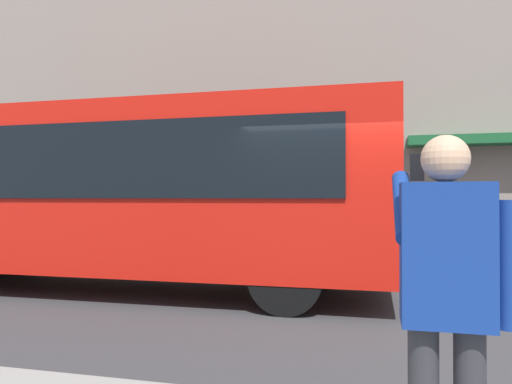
{
  "coord_description": "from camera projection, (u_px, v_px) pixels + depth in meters",
  "views": [
    {
      "loc": [
        -0.46,
        6.88,
        1.56
      ],
      "look_at": [
        1.31,
        -0.3,
        1.65
      ],
      "focal_mm": 33.63,
      "sensor_mm": 36.0,
      "label": 1
    }
  ],
  "objects": [
    {
      "name": "ground_plane",
      "position": [
        341.0,
        308.0,
        6.78
      ],
      "size": [
        60.0,
        60.0,
        0.0
      ],
      "primitive_type": "plane",
      "color": "#38383A"
    },
    {
      "name": "building_facade_far",
      "position": [
        357.0,
        40.0,
        13.44
      ],
      "size": [
        28.0,
        1.55,
        12.0
      ],
      "color": "gray",
      "rests_on": "ground_plane"
    },
    {
      "name": "red_bus",
      "position": [
        123.0,
        190.0,
        8.16
      ],
      "size": [
        9.05,
        2.54,
        3.08
      ],
      "color": "red",
      "rests_on": "ground_plane"
    },
    {
      "name": "pedestrian_photographer",
      "position": [
        447.0,
        288.0,
        2.21
      ],
      "size": [
        0.53,
        0.52,
        1.7
      ],
      "color": "#2D2D33",
      "rests_on": "sidewalk_curb"
    }
  ]
}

